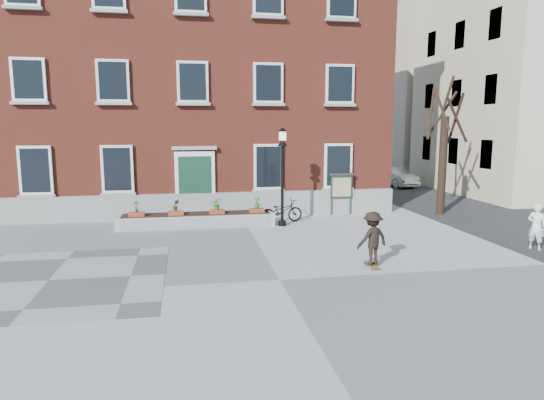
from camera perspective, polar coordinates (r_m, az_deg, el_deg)
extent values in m
plane|color=#A0A0A3|center=(12.96, 0.91, -9.37)|extent=(100.00, 100.00, 0.00)
cube|color=#515154|center=(14.18, -24.79, -8.58)|extent=(6.00, 6.00, 0.01)
imported|color=black|center=(20.13, 1.12, -1.31)|extent=(1.93, 0.98, 0.97)
imported|color=silver|center=(32.82, 14.27, 2.68)|extent=(1.92, 3.99, 1.26)
imported|color=white|center=(17.96, 28.67, -2.75)|extent=(0.61, 0.67, 1.54)
cube|color=maroon|center=(26.15, -9.49, 13.08)|extent=(18.00, 10.00, 12.00)
cube|color=gray|center=(21.26, -8.96, -0.69)|extent=(18.00, 0.24, 1.10)
cube|color=gray|center=(21.21, -8.92, -1.94)|extent=(2.60, 0.80, 0.20)
cube|color=gray|center=(21.32, -8.95, -1.34)|extent=(2.20, 0.50, 0.20)
cube|color=white|center=(21.14, -9.04, 2.27)|extent=(1.70, 0.12, 2.50)
cube|color=#143926|center=(21.10, -9.03, 1.99)|extent=(1.40, 0.06, 2.30)
cube|color=#9A9A95|center=(20.99, -9.13, 6.06)|extent=(1.90, 0.25, 0.15)
cube|color=white|center=(21.92, -26.07, 3.15)|extent=(1.30, 0.10, 2.00)
cube|color=black|center=(21.87, -26.10, 3.14)|extent=(1.08, 0.04, 1.78)
cube|color=gray|center=(21.98, -25.92, 0.39)|extent=(1.44, 0.20, 0.12)
cube|color=white|center=(21.90, -26.73, 12.55)|extent=(1.30, 0.10, 1.70)
cube|color=black|center=(21.86, -26.77, 12.56)|extent=(1.08, 0.04, 1.48)
cube|color=#999994|center=(21.79, -26.60, 10.18)|extent=(1.44, 0.20, 0.12)
cube|color=gray|center=(22.22, -27.29, 19.47)|extent=(1.44, 0.20, 0.12)
cube|color=silver|center=(21.26, -17.74, 3.48)|extent=(1.30, 0.10, 2.00)
cube|color=black|center=(21.21, -17.76, 3.47)|extent=(1.08, 0.04, 1.78)
cube|color=gray|center=(21.32, -17.63, 0.63)|extent=(1.44, 0.20, 0.12)
cube|color=silver|center=(21.24, -18.22, 13.19)|extent=(1.30, 0.10, 1.70)
cube|color=black|center=(21.19, -18.24, 13.20)|extent=(1.08, 0.04, 1.48)
cube|color=#A8A7A3|center=(21.13, -18.12, 10.74)|extent=(1.44, 0.20, 0.12)
cube|color=#AAABA5|center=(21.57, -18.61, 20.33)|extent=(1.44, 0.20, 0.12)
cube|color=silver|center=(21.05, -9.32, 13.55)|extent=(1.30, 0.10, 1.70)
cube|color=black|center=(21.00, -9.32, 13.57)|extent=(1.08, 0.04, 1.48)
cube|color=#9E9F9A|center=(20.94, -9.25, 11.09)|extent=(1.44, 0.20, 0.12)
cube|color=#989893|center=(21.38, -9.51, 20.77)|extent=(1.44, 0.20, 0.12)
cube|color=white|center=(21.36, -0.44, 3.93)|extent=(1.30, 0.10, 2.00)
cube|color=black|center=(21.31, -0.42, 3.92)|extent=(1.08, 0.04, 1.78)
cube|color=gray|center=(21.42, -0.41, 1.09)|extent=(1.44, 0.20, 0.12)
cube|color=white|center=(21.34, -0.45, 13.61)|extent=(1.30, 0.10, 1.70)
cube|color=black|center=(21.29, -0.43, 13.62)|extent=(1.08, 0.04, 1.48)
cube|color=gray|center=(21.23, -0.42, 11.17)|extent=(1.44, 0.20, 0.12)
cube|color=#9D9D98|center=(21.67, -0.43, 20.73)|extent=(1.44, 0.20, 0.12)
cube|color=white|center=(22.12, 7.79, 4.03)|extent=(1.30, 0.10, 2.00)
cube|color=black|center=(22.07, 7.82, 4.01)|extent=(1.08, 0.04, 1.78)
cube|color=#9B9B96|center=(22.17, 7.77, 1.28)|extent=(1.44, 0.20, 0.12)
cube|color=silver|center=(22.10, 7.99, 13.36)|extent=(1.30, 0.10, 1.70)
cube|color=black|center=(22.05, 8.03, 13.37)|extent=(1.08, 0.04, 1.48)
cube|color=#969691|center=(21.99, 7.98, 11.01)|extent=(1.44, 0.20, 0.12)
cube|color=gray|center=(22.41, 8.20, 20.24)|extent=(1.44, 0.20, 0.12)
cube|color=#B5B6B1|center=(19.66, -8.84, -2.36)|extent=(6.20, 1.10, 0.50)
cube|color=silver|center=(19.11, -8.80, -2.69)|extent=(5.80, 0.02, 0.40)
cube|color=black|center=(19.61, -8.86, -1.64)|extent=(5.80, 0.90, 0.06)
cube|color=#963520|center=(19.44, -15.64, -1.67)|extent=(0.60, 0.25, 0.20)
imported|color=#2D5E1C|center=(19.39, -15.68, -0.72)|extent=(0.24, 0.24, 0.45)
cube|color=brown|center=(19.35, -11.22, -1.55)|extent=(0.60, 0.25, 0.20)
imported|color=#275C1B|center=(19.29, -11.25, -0.60)|extent=(0.25, 0.25, 0.45)
cube|color=maroon|center=(19.38, -6.48, -1.42)|extent=(0.60, 0.25, 0.20)
imported|color=#25671E|center=(19.32, -6.50, -0.47)|extent=(0.40, 0.40, 0.45)
cube|color=#943720|center=(19.54, -1.79, -1.28)|extent=(0.60, 0.25, 0.20)
imported|color=#2B6D20|center=(19.48, -1.80, -0.34)|extent=(0.25, 0.25, 0.45)
cylinder|color=black|center=(23.14, 19.42, 3.81)|extent=(0.36, 0.36, 4.40)
cylinder|color=black|center=(23.31, 20.79, 8.92)|extent=(0.12, 1.12, 2.23)
cylinder|color=#322316|center=(23.60, 19.46, 9.63)|extent=(1.18, 0.49, 1.97)
cylinder|color=#311F16|center=(23.14, 18.20, 9.70)|extent=(0.88, 1.14, 2.35)
cylinder|color=#311E15|center=(22.73, 19.35, 10.12)|extent=(0.60, 0.77, 1.90)
cylinder|color=black|center=(22.62, 20.93, 8.81)|extent=(1.39, 0.55, 1.95)
cylinder|color=#322116|center=(23.29, 20.02, 11.64)|extent=(0.43, 0.48, 1.58)
cube|color=#353537|center=(33.57, 15.36, 1.69)|extent=(8.00, 36.00, 0.01)
cube|color=beige|center=(33.20, 28.61, 12.97)|extent=(10.00, 11.00, 14.00)
cube|color=beige|center=(43.24, 18.46, 11.75)|extent=(10.00, 11.00, 13.00)
cube|color=#3A3432|center=(44.13, 18.93, 20.52)|extent=(10.40, 11.40, 0.50)
cube|color=black|center=(27.61, 23.95, 4.94)|extent=(0.08, 1.00, 1.50)
cube|color=black|center=(30.32, 20.58, 5.43)|extent=(0.08, 1.00, 1.50)
cube|color=black|center=(33.11, 17.77, 5.83)|extent=(0.08, 1.00, 1.50)
cube|color=black|center=(27.62, 24.39, 11.77)|extent=(0.08, 1.00, 1.50)
cube|color=black|center=(30.32, 20.93, 11.66)|extent=(0.08, 1.00, 1.50)
cube|color=black|center=(33.12, 18.05, 11.53)|extent=(0.08, 1.00, 1.50)
cube|color=black|center=(28.00, 24.84, 18.31)|extent=(0.08, 1.00, 1.50)
cube|color=black|center=(30.67, 21.28, 17.63)|extent=(0.08, 1.00, 1.50)
cube|color=black|center=(33.44, 18.33, 17.01)|extent=(0.08, 1.00, 1.50)
cylinder|color=black|center=(19.59, 1.21, -2.74)|extent=(0.32, 0.32, 0.20)
cylinder|color=black|center=(19.34, 1.23, 1.61)|extent=(0.12, 0.12, 3.20)
cone|color=black|center=(19.20, 1.24, 6.80)|extent=(0.40, 0.40, 0.30)
cube|color=beige|center=(19.19, 1.25, 7.55)|extent=(0.24, 0.24, 0.34)
cone|color=black|center=(19.18, 1.25, 8.29)|extent=(0.40, 0.40, 0.16)
cylinder|color=#1A3426|center=(22.00, 7.02, 0.61)|extent=(0.08, 0.08, 1.80)
cylinder|color=#183024|center=(22.28, 9.24, 0.66)|extent=(0.08, 0.08, 1.80)
cube|color=#18301F|center=(22.09, 8.16, 1.53)|extent=(1.00, 0.10, 1.00)
cube|color=beige|center=(22.03, 8.21, 1.51)|extent=(0.85, 0.02, 0.85)
cube|color=#332E2C|center=(22.02, 8.19, 3.00)|extent=(1.10, 0.16, 0.10)
cube|color=brown|center=(14.35, 11.62, -7.48)|extent=(0.22, 0.78, 0.03)
cylinder|color=black|center=(14.08, 11.69, -7.96)|extent=(0.03, 0.05, 0.05)
cylinder|color=black|center=(14.15, 12.38, -7.90)|extent=(0.03, 0.05, 0.05)
cylinder|color=black|center=(14.58, 10.88, -7.34)|extent=(0.03, 0.05, 0.05)
cylinder|color=black|center=(14.64, 11.54, -7.29)|extent=(0.03, 0.05, 0.05)
imported|color=black|center=(14.15, 11.72, -4.43)|extent=(1.12, 0.85, 1.54)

